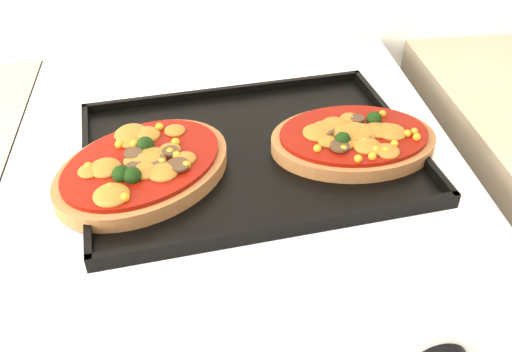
{
  "coord_description": "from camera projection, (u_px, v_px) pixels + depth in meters",
  "views": [
    {
      "loc": [
        -0.1,
        1.07,
        1.35
      ],
      "look_at": [
        -0.03,
        1.61,
        0.92
      ],
      "focal_mm": 40.0,
      "sensor_mm": 36.0,
      "label": 1
    }
  ],
  "objects": [
    {
      "name": "stove",
      "position": [
        239.0,
        345.0,
        1.05
      ],
      "size": [
        0.6,
        0.6,
        0.91
      ],
      "primitive_type": "cube",
      "color": "silver",
      "rests_on": "floor"
    },
    {
      "name": "baking_tray",
      "position": [
        251.0,
        151.0,
        0.73
      ],
      "size": [
        0.45,
        0.35,
        0.02
      ],
      "primitive_type": "cube",
      "rotation": [
        0.0,
        0.0,
        0.11
      ],
      "color": "black",
      "rests_on": "stove"
    },
    {
      "name": "pizza_left",
      "position": [
        143.0,
        166.0,
        0.68
      ],
      "size": [
        0.28,
        0.27,
        0.03
      ],
      "primitive_type": null,
      "rotation": [
        0.0,
        0.0,
        0.65
      ],
      "color": "#A06437",
      "rests_on": "baking_tray"
    },
    {
      "name": "pizza_right",
      "position": [
        353.0,
        138.0,
        0.73
      ],
      "size": [
        0.21,
        0.15,
        0.03
      ],
      "primitive_type": null,
      "rotation": [
        0.0,
        0.0,
        -0.01
      ],
      "color": "#A06437",
      "rests_on": "baking_tray"
    }
  ]
}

